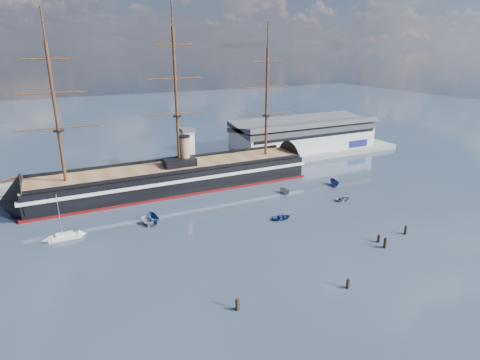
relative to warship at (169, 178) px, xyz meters
name	(u,v)px	position (x,y,z in m)	size (l,w,h in m)	color
ground	(218,207)	(8.22, -20.00, -4.04)	(600.00, 600.00, 0.00)	#283444
quay	(204,170)	(18.22, 16.00, -4.04)	(180.00, 18.00, 2.00)	slate
warehouse	(304,135)	(66.22, 20.00, 3.95)	(63.00, 21.00, 11.60)	#B7BABC
quay_tower	(188,148)	(11.22, 13.00, 5.72)	(5.00, 5.00, 15.00)	silver
warship	(169,178)	(0.00, 0.00, 0.00)	(112.96, 17.16, 53.94)	black
sailboat	(65,236)	(-33.03, -22.20, -3.29)	(7.40, 2.49, 11.69)	silver
motorboat_a	(148,225)	(-12.97, -23.37, -4.04)	(5.83, 2.14, 2.33)	silver
motorboat_b	(281,219)	(20.11, -35.84, -4.04)	(3.40, 1.36, 1.59)	navy
motorboat_c	(285,193)	(31.75, -19.37, -4.04)	(5.33, 1.95, 2.13)	gray
motorboat_d	(151,225)	(-12.20, -23.38, -4.04)	(6.78, 2.94, 2.49)	white
motorboat_e	(343,201)	(44.01, -32.46, -4.04)	(3.16, 1.26, 1.47)	slate
motorboat_f	(335,186)	(50.71, -20.52, -4.04)	(6.17, 2.26, 2.47)	navy
motorboat_g	(154,223)	(-11.38, -23.08, -4.04)	(7.39, 2.71, 2.95)	navy
piling_near_left	(237,310)	(-7.94, -65.59, -4.04)	(0.64, 0.64, 3.05)	black
piling_near_mid	(347,288)	(14.09, -69.08, -4.04)	(0.64, 0.64, 2.73)	black
piling_near_right	(384,248)	(32.74, -60.28, -4.04)	(0.64, 0.64, 3.29)	black
piling_far_right	(405,234)	(42.70, -57.28, -4.04)	(0.64, 0.64, 3.04)	black
piling_extra	(378,242)	(33.58, -57.51, -4.04)	(0.64, 0.64, 2.70)	black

